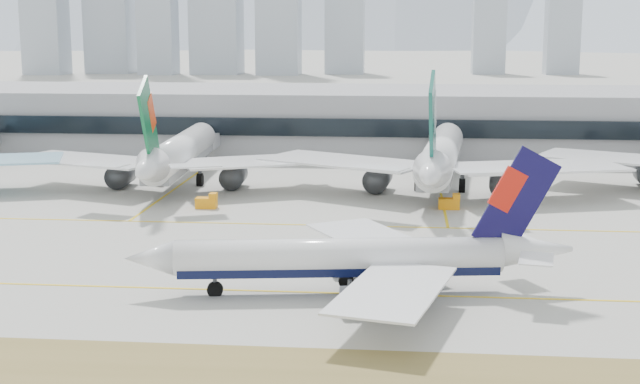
# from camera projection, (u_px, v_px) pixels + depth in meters

# --- Properties ---
(ground) EXTENTS (3000.00, 3000.00, 0.00)m
(ground) POSITION_uv_depth(u_px,v_px,m) (290.00, 280.00, 108.01)
(ground) COLOR #A19F97
(ground) RESTS_ON ground
(taxiing_airliner) EXTENTS (51.35, 44.26, 17.27)m
(taxiing_airliner) POSITION_uv_depth(u_px,v_px,m) (355.00, 259.00, 101.62)
(taxiing_airliner) COLOR white
(taxiing_airliner) RESTS_ON ground
(widebody_eva) EXTENTS (63.77, 62.37, 22.75)m
(widebody_eva) POSITION_uv_depth(u_px,v_px,m) (178.00, 155.00, 169.36)
(widebody_eva) COLOR white
(widebody_eva) RESTS_ON ground
(widebody_cathay) EXTENTS (66.91, 65.77, 23.95)m
(widebody_cathay) POSITION_uv_depth(u_px,v_px,m) (440.00, 158.00, 163.28)
(widebody_cathay) COLOR white
(widebody_cathay) RESTS_ON ground
(terminal) EXTENTS (280.00, 43.10, 15.00)m
(terminal) POSITION_uv_depth(u_px,v_px,m) (350.00, 120.00, 218.97)
(terminal) COLOR gray
(terminal) RESTS_ON ground
(gse_c) EXTENTS (3.55, 2.00, 2.60)m
(gse_c) POSITION_uv_depth(u_px,v_px,m) (450.00, 203.00, 149.34)
(gse_c) COLOR orange
(gse_c) RESTS_ON ground
(gse_b) EXTENTS (3.55, 2.00, 2.60)m
(gse_b) POSITION_uv_depth(u_px,v_px,m) (207.00, 202.00, 149.99)
(gse_b) COLOR orange
(gse_b) RESTS_ON ground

